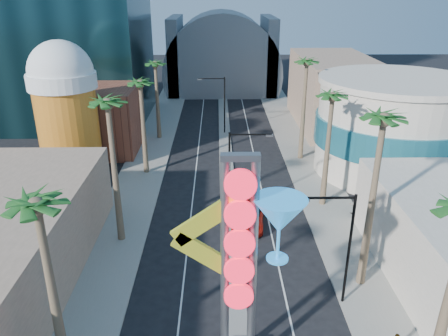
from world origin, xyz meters
TOP-DOWN VIEW (x-y plane):
  - sidewalk_west at (-9.50, 35.00)m, footprint 5.00×100.00m
  - sidewalk_east at (9.50, 35.00)m, footprint 5.00×100.00m
  - median at (0.00, 38.00)m, footprint 1.60×84.00m
  - brick_filler_west at (-16.00, 38.00)m, footprint 10.00×10.00m
  - filler_east at (16.00, 48.00)m, footprint 10.00×20.00m
  - beer_mug at (-17.00, 30.00)m, footprint 7.00×7.00m
  - turquoise_building at (18.00, 30.00)m, footprint 16.60×16.60m
  - canopy at (0.00, 72.00)m, footprint 22.00×16.00m
  - neon_sign at (0.82, 2.96)m, footprint 6.53×2.60m
  - streetlight_0 at (0.55, 20.00)m, footprint 3.79×0.25m
  - streetlight_1 at (-0.55, 44.00)m, footprint 3.79×0.25m
  - streetlight_2 at (6.72, 8.00)m, footprint 3.45×0.25m
  - palm_0 at (-9.00, 2.00)m, footprint 2.40×2.40m
  - palm_1 at (-9.00, 16.00)m, footprint 2.40×2.40m
  - palm_2 at (-9.00, 30.00)m, footprint 2.40×2.40m
  - palm_3 at (-9.00, 42.00)m, footprint 2.40×2.40m
  - palm_5 at (9.00, 10.00)m, footprint 2.40×2.40m
  - palm_6 at (9.00, 22.00)m, footprint 2.40×2.40m
  - palm_7 at (9.00, 34.00)m, footprint 2.40×2.40m
  - red_pickup at (1.67, 18.33)m, footprint 3.42×6.07m
  - pedestrian_b at (11.40, 19.97)m, footprint 0.95×0.76m

SIDE VIEW (x-z plane):
  - sidewalk_west at x=-9.50m, z-range 0.00..0.15m
  - sidewalk_east at x=9.50m, z-range 0.00..0.15m
  - median at x=0.00m, z-range 0.00..0.15m
  - red_pickup at x=1.67m, z-range 0.00..1.60m
  - pedestrian_b at x=11.40m, z-range 0.15..2.02m
  - brick_filler_west at x=-16.00m, z-range 0.00..8.00m
  - canopy at x=0.00m, z-range -6.69..15.31m
  - streetlight_2 at x=6.72m, z-range 0.83..8.83m
  - streetlight_0 at x=0.55m, z-range 0.88..8.88m
  - streetlight_1 at x=-0.55m, z-range 0.88..8.88m
  - filler_east at x=16.00m, z-range 0.00..10.00m
  - turquoise_building at x=18.00m, z-range -0.05..10.55m
  - neon_sign at x=0.82m, z-range 1.03..13.58m
  - beer_mug at x=-17.00m, z-range 0.59..15.09m
  - palm_2 at x=-9.00m, z-range 3.88..15.08m
  - palm_3 at x=-9.00m, z-range 3.88..15.08m
  - palm_0 at x=-9.00m, z-range 4.08..15.78m
  - palm_6 at x=9.00m, z-range 4.08..15.78m
  - palm_1 at x=-9.00m, z-range 4.47..17.17m
  - palm_7 at x=9.00m, z-range 4.47..17.17m
  - palm_5 at x=9.00m, z-range 4.67..17.87m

